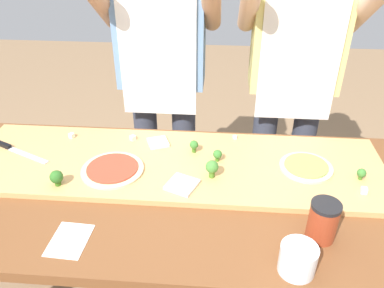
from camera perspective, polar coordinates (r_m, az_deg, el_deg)
name	(u,v)px	position (r m, az deg, el deg)	size (l,w,h in m)	color
prep_table	(186,208)	(1.49, -0.90, -9.25)	(1.89, 0.83, 0.76)	brown
cutting_board	(175,164)	(1.53, -2.57, -3.00)	(1.62, 0.47, 0.02)	tan
chefs_knife	(11,148)	(1.76, -24.93, -0.53)	(0.30, 0.15, 0.02)	#B7BABF
pizza_whole_pesto_green	(306,167)	(1.55, 16.31, -3.20)	(0.20, 0.20, 0.02)	beige
pizza_whole_tomato_red	(112,169)	(1.50, -11.53, -3.63)	(0.23, 0.23, 0.02)	beige
pizza_slice_far_right	(158,142)	(1.64, -4.98, 0.22)	(0.08, 0.08, 0.01)	silver
pizza_slice_far_left	(182,185)	(1.40, -1.46, -5.95)	(0.10, 0.10, 0.01)	silver
broccoli_floret_front_mid	(361,173)	(1.55, 23.49, -3.94)	(0.03, 0.03, 0.04)	#3F7220
broccoli_floret_back_mid	(212,168)	(1.42, 2.94, -3.45)	(0.05, 0.05, 0.07)	#487A23
broccoli_floret_front_right	(57,177)	(1.47, -19.15, -4.61)	(0.05, 0.05, 0.06)	#366618
broccoli_floret_back_left	(218,155)	(1.52, 3.74, -1.57)	(0.04, 0.04, 0.05)	#3F7220
broccoli_floret_center_left	(194,145)	(1.57, 0.28, -0.18)	(0.04, 0.04, 0.05)	#3F7220
cheese_crumble_a	(72,136)	(1.75, -17.15, 1.19)	(0.02, 0.02, 0.02)	silver
cheese_crumble_b	(235,137)	(1.68, 6.26, 1.00)	(0.01, 0.01, 0.01)	silver
cheese_crumble_c	(133,138)	(1.68, -8.63, 0.89)	(0.02, 0.02, 0.02)	silver
cheese_crumble_d	(364,191)	(1.49, 23.80, -6.25)	(0.02, 0.02, 0.02)	silver
flour_cup	(298,260)	(1.17, 15.15, -16.08)	(0.11, 0.11, 0.09)	white
sauce_jar	(323,221)	(1.27, 18.56, -10.59)	(0.09, 0.09, 0.13)	#99381E
recipe_note	(70,240)	(1.30, -17.44, -13.23)	(0.11, 0.15, 0.00)	white
cook_left	(162,64)	(1.88, -4.45, 11.57)	(0.54, 0.39, 1.67)	#333847
cook_right	(294,68)	(1.89, 14.67, 10.70)	(0.54, 0.39, 1.67)	#333847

